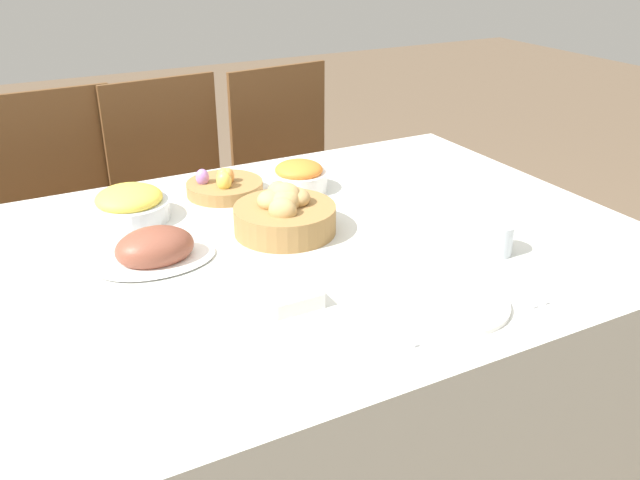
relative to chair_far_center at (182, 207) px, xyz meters
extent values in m
cube|color=silver|center=(0.03, -0.93, -0.13)|extent=(1.59, 1.17, 0.77)
cylinder|color=brown|center=(-0.17, -0.29, -0.29)|extent=(0.03, 0.03, 0.46)
cylinder|color=brown|center=(0.22, -0.26, -0.29)|extent=(0.03, 0.03, 0.46)
cylinder|color=brown|center=(-0.20, 0.09, -0.29)|extent=(0.03, 0.03, 0.46)
cylinder|color=brown|center=(0.18, 0.13, -0.29)|extent=(0.03, 0.03, 0.46)
cube|color=brown|center=(0.01, -0.08, -0.05)|extent=(0.46, 0.46, 0.02)
cube|color=brown|center=(-0.01, 0.12, 0.20)|extent=(0.42, 0.06, 0.48)
cylinder|color=brown|center=(-0.56, -0.28, -0.29)|extent=(0.03, 0.03, 0.46)
cylinder|color=brown|center=(-0.18, -0.27, -0.29)|extent=(0.03, 0.03, 0.46)
cylinder|color=brown|center=(-0.58, 0.10, -0.29)|extent=(0.03, 0.03, 0.46)
cylinder|color=brown|center=(-0.19, 0.12, -0.29)|extent=(0.03, 0.03, 0.46)
cube|color=brown|center=(-0.38, -0.08, -0.05)|extent=(0.44, 0.44, 0.02)
cube|color=brown|center=(-0.39, 0.12, 0.20)|extent=(0.42, 0.04, 0.48)
cylinder|color=brown|center=(0.30, -0.30, -0.29)|extent=(0.03, 0.03, 0.46)
cylinder|color=brown|center=(0.69, -0.25, -0.29)|extent=(0.03, 0.03, 0.46)
cylinder|color=brown|center=(0.26, 0.09, -0.29)|extent=(0.03, 0.03, 0.46)
cylinder|color=brown|center=(0.64, 0.13, -0.29)|extent=(0.03, 0.03, 0.46)
cube|color=brown|center=(0.47, -0.08, -0.05)|extent=(0.47, 0.47, 0.02)
cube|color=brown|center=(0.45, 0.12, 0.20)|extent=(0.42, 0.07, 0.48)
cylinder|color=#9E7542|center=(0.01, -0.87, 0.28)|extent=(0.25, 0.25, 0.07)
ellipsoid|color=tan|center=(0.02, -0.85, 0.34)|extent=(0.10, 0.10, 0.06)
ellipsoid|color=tan|center=(0.02, -0.81, 0.34)|extent=(0.07, 0.08, 0.05)
ellipsoid|color=tan|center=(0.04, -0.86, 0.33)|extent=(0.09, 0.09, 0.05)
ellipsoid|color=tan|center=(-0.01, -0.91, 0.33)|extent=(0.09, 0.08, 0.06)
ellipsoid|color=tan|center=(0.02, -0.87, 0.33)|extent=(0.08, 0.08, 0.05)
ellipsoid|color=tan|center=(-0.02, -0.85, 0.33)|extent=(0.08, 0.09, 0.05)
ellipsoid|color=tan|center=(0.01, -0.87, 0.33)|extent=(0.09, 0.09, 0.06)
cylinder|color=#9E7542|center=(-0.03, -0.56, 0.27)|extent=(0.21, 0.21, 0.03)
ellipsoid|color=#B27AD1|center=(-0.08, -0.54, 0.30)|extent=(0.04, 0.04, 0.05)
ellipsoid|color=#F4D151|center=(-0.03, -0.56, 0.30)|extent=(0.04, 0.04, 0.05)
ellipsoid|color=#F29E4C|center=(-0.02, -0.56, 0.30)|extent=(0.04, 0.04, 0.05)
ellipsoid|color=#F29E4C|center=(-0.03, -0.56, 0.30)|extent=(0.04, 0.04, 0.05)
ellipsoid|color=#F4D151|center=(-0.04, -0.60, 0.30)|extent=(0.04, 0.04, 0.05)
ellipsoid|color=white|center=(-0.31, -0.87, 0.26)|extent=(0.27, 0.19, 0.01)
ellipsoid|color=brown|center=(-0.31, -0.87, 0.29)|extent=(0.17, 0.13, 0.09)
cylinder|color=silver|center=(-0.30, -0.61, 0.27)|extent=(0.20, 0.20, 0.05)
ellipsoid|color=#F4DB4C|center=(-0.30, -0.61, 0.31)|extent=(0.17, 0.17, 0.06)
cylinder|color=white|center=(0.17, -0.63, 0.28)|extent=(0.16, 0.16, 0.05)
ellipsoid|color=orange|center=(0.17, -0.63, 0.31)|extent=(0.13, 0.13, 0.05)
cylinder|color=white|center=(0.15, -1.33, 0.26)|extent=(0.23, 0.23, 0.01)
cube|color=#B7B7BC|center=(0.01, -1.33, 0.25)|extent=(0.01, 0.18, 0.00)
cube|color=#B7B7BC|center=(0.29, -1.33, 0.25)|extent=(0.01, 0.18, 0.00)
cube|color=#B7B7BC|center=(0.32, -1.33, 0.25)|extent=(0.01, 0.18, 0.00)
cylinder|color=silver|center=(0.38, -1.19, 0.29)|extent=(0.08, 0.08, 0.07)
cube|color=white|center=(-0.12, -1.20, 0.27)|extent=(0.10, 0.06, 0.03)
camera|label=1|loc=(-0.61, -2.23, 0.94)|focal=38.00mm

